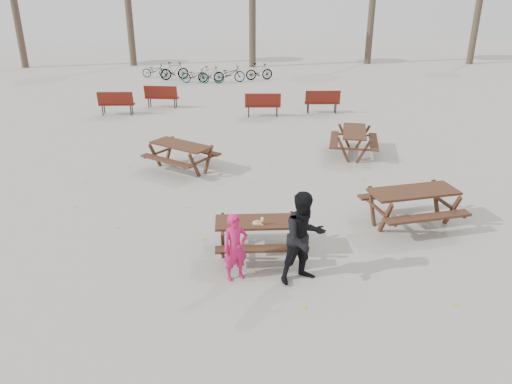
{
  "coord_description": "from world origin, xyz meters",
  "views": [
    {
      "loc": [
        -0.54,
        -9.27,
        5.41
      ],
      "look_at": [
        0.0,
        1.0,
        1.0
      ],
      "focal_mm": 35.0,
      "sensor_mm": 36.0,
      "label": 1
    }
  ],
  "objects_px": {
    "soda_bottle": "(262,222)",
    "adult": "(304,238)",
    "picnic_table_north": "(181,157)",
    "picnic_table_east": "(412,208)",
    "picnic_table_far": "(354,143)",
    "main_picnic_table": "(258,229)",
    "food_tray": "(257,223)",
    "child": "(235,248)"
  },
  "relations": [
    {
      "from": "picnic_table_east",
      "to": "picnic_table_north",
      "type": "relative_size",
      "value": 1.07
    },
    {
      "from": "adult",
      "to": "picnic_table_far",
      "type": "bearing_deg",
      "value": 46.92
    },
    {
      "from": "child",
      "to": "picnic_table_far",
      "type": "distance_m",
      "value": 8.31
    },
    {
      "from": "soda_bottle",
      "to": "picnic_table_east",
      "type": "height_order",
      "value": "soda_bottle"
    },
    {
      "from": "adult",
      "to": "picnic_table_north",
      "type": "bearing_deg",
      "value": 91.65
    },
    {
      "from": "main_picnic_table",
      "to": "picnic_table_north",
      "type": "relative_size",
      "value": 0.94
    },
    {
      "from": "food_tray",
      "to": "picnic_table_far",
      "type": "bearing_deg",
      "value": 61.26
    },
    {
      "from": "main_picnic_table",
      "to": "soda_bottle",
      "type": "height_order",
      "value": "soda_bottle"
    },
    {
      "from": "picnic_table_east",
      "to": "picnic_table_far",
      "type": "relative_size",
      "value": 1.07
    },
    {
      "from": "food_tray",
      "to": "adult",
      "type": "height_order",
      "value": "adult"
    },
    {
      "from": "picnic_table_east",
      "to": "food_tray",
      "type": "bearing_deg",
      "value": -171.33
    },
    {
      "from": "food_tray",
      "to": "soda_bottle",
      "type": "xyz_separation_m",
      "value": [
        0.1,
        -0.04,
        0.05
      ]
    },
    {
      "from": "picnic_table_north",
      "to": "picnic_table_far",
      "type": "distance_m",
      "value": 5.69
    },
    {
      "from": "main_picnic_table",
      "to": "adult",
      "type": "relative_size",
      "value": 0.98
    },
    {
      "from": "soda_bottle",
      "to": "picnic_table_far",
      "type": "height_order",
      "value": "soda_bottle"
    },
    {
      "from": "picnic_table_north",
      "to": "picnic_table_far",
      "type": "relative_size",
      "value": 1.0
    },
    {
      "from": "food_tray",
      "to": "picnic_table_east",
      "type": "height_order",
      "value": "picnic_table_east"
    },
    {
      "from": "picnic_table_north",
      "to": "picnic_table_far",
      "type": "bearing_deg",
      "value": 48.94
    },
    {
      "from": "main_picnic_table",
      "to": "child",
      "type": "height_order",
      "value": "child"
    },
    {
      "from": "child",
      "to": "picnic_table_east",
      "type": "distance_m",
      "value": 4.7
    },
    {
      "from": "soda_bottle",
      "to": "picnic_table_east",
      "type": "xyz_separation_m",
      "value": [
        3.62,
        1.36,
        -0.41
      ]
    },
    {
      "from": "food_tray",
      "to": "child",
      "type": "bearing_deg",
      "value": -120.22
    },
    {
      "from": "picnic_table_north",
      "to": "picnic_table_east",
      "type": "bearing_deg",
      "value": 2.38
    },
    {
      "from": "adult",
      "to": "child",
      "type": "bearing_deg",
      "value": 151.71
    },
    {
      "from": "main_picnic_table",
      "to": "child",
      "type": "bearing_deg",
      "value": -118.0
    },
    {
      "from": "picnic_table_far",
      "to": "soda_bottle",
      "type": "bearing_deg",
      "value": 165.17
    },
    {
      "from": "child",
      "to": "picnic_table_north",
      "type": "bearing_deg",
      "value": 82.02
    },
    {
      "from": "adult",
      "to": "picnic_table_far",
      "type": "xyz_separation_m",
      "value": [
        2.72,
        7.4,
        -0.51
      ]
    },
    {
      "from": "picnic_table_north",
      "to": "picnic_table_far",
      "type": "height_order",
      "value": "picnic_table_far"
    },
    {
      "from": "soda_bottle",
      "to": "adult",
      "type": "bearing_deg",
      "value": -49.99
    },
    {
      "from": "adult",
      "to": "picnic_table_far",
      "type": "height_order",
      "value": "adult"
    },
    {
      "from": "picnic_table_east",
      "to": "picnic_table_far",
      "type": "height_order",
      "value": "picnic_table_east"
    },
    {
      "from": "adult",
      "to": "picnic_table_east",
      "type": "relative_size",
      "value": 0.9
    },
    {
      "from": "soda_bottle",
      "to": "picnic_table_north",
      "type": "height_order",
      "value": "soda_bottle"
    },
    {
      "from": "food_tray",
      "to": "picnic_table_east",
      "type": "xyz_separation_m",
      "value": [
        3.73,
        1.32,
        -0.35
      ]
    },
    {
      "from": "adult",
      "to": "picnic_table_far",
      "type": "distance_m",
      "value": 7.9
    },
    {
      "from": "child",
      "to": "picnic_table_far",
      "type": "bearing_deg",
      "value": 38.85
    },
    {
      "from": "soda_bottle",
      "to": "adult",
      "type": "height_order",
      "value": "adult"
    },
    {
      "from": "child",
      "to": "food_tray",
      "type": "bearing_deg",
      "value": 37.53
    },
    {
      "from": "adult",
      "to": "picnic_table_north",
      "type": "height_order",
      "value": "adult"
    },
    {
      "from": "food_tray",
      "to": "child",
      "type": "relative_size",
      "value": 0.13
    },
    {
      "from": "main_picnic_table",
      "to": "child",
      "type": "xyz_separation_m",
      "value": [
        -0.5,
        -0.94,
        0.1
      ]
    }
  ]
}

